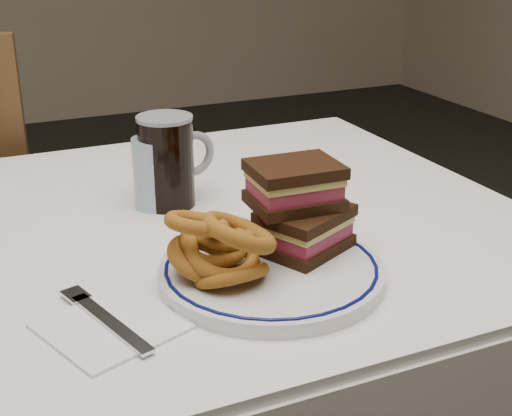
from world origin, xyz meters
name	(u,v)px	position (x,y,z in m)	size (l,w,h in m)	color
dining_table	(111,299)	(0.00, 0.00, 0.64)	(1.27, 0.87, 0.75)	white
main_plate	(271,271)	(0.16, -0.22, 0.76)	(0.28, 0.28, 0.02)	white
reuben_sandwich	(300,207)	(0.21, -0.19, 0.83)	(0.14, 0.13, 0.12)	black
onion_rings_main	(219,246)	(0.09, -0.22, 0.81)	(0.13, 0.12, 0.11)	brown
ketchup_ramekin	(233,234)	(0.14, -0.15, 0.79)	(0.05, 0.05, 0.03)	silver
beer_mug	(168,160)	(0.12, 0.07, 0.82)	(0.13, 0.09, 0.14)	black
water_glass	(156,173)	(0.10, 0.08, 0.81)	(0.07, 0.07, 0.11)	#A1B7CF
napkin_fork	(110,324)	(-0.05, -0.25, 0.75)	(0.17, 0.19, 0.01)	white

